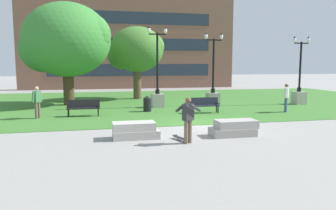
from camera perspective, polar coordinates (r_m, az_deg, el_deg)
name	(u,v)px	position (r m, az deg, el deg)	size (l,w,h in m)	color
ground_plane	(200,125)	(15.71, 5.62, -3.54)	(140.00, 140.00, 0.00)	gray
grass_lawn	(160,102)	(25.30, -1.43, 0.58)	(40.00, 20.00, 0.02)	#3D752D
concrete_block_center	(135,131)	(12.96, -5.77, -4.45)	(1.81, 0.90, 0.64)	#B2ADA3
concrete_block_left	(234,128)	(13.63, 11.43, -3.98)	(1.88, 0.90, 0.64)	#9E9991
person_skateboarder	(188,117)	(11.98, 3.52, -2.12)	(0.97, 0.59, 1.71)	brown
skateboard	(181,138)	(12.56, 2.36, -5.83)	(0.52, 1.03, 0.14)	black
park_bench_near_left	(204,104)	(19.54, 6.25, 0.15)	(1.83, 0.66, 0.90)	#1E232D
park_bench_near_right	(83,107)	(18.81, -14.53, -0.30)	(1.81, 0.55, 0.90)	black
lamp_post_center	(157,91)	(21.87, -1.85, 2.39)	(1.32, 0.80, 5.32)	#ADA89E
lamp_post_right	(213,91)	(22.88, 7.83, 2.40)	(1.32, 0.80, 5.00)	gray
lamp_post_left	(299,90)	(25.46, 21.86, 2.37)	(1.32, 0.80, 4.85)	#ADA89E
tree_near_right	(66,41)	(24.22, -17.37, 10.61)	(6.33, 6.03, 7.11)	#42301E
tree_near_left	(136,50)	(27.40, -5.56, 9.48)	(4.60, 4.38, 5.95)	brown
trash_bin	(147,104)	(20.02, -3.63, 0.25)	(0.49, 0.49, 0.96)	black
person_bystander_near_lawn	(37,100)	(18.69, -21.83, 0.74)	(0.48, 0.77, 1.71)	brown
person_bystander_far_lawn	(286,96)	(20.92, 19.89, 1.46)	(0.49, 0.65, 1.71)	#384C7A
building_facade_distant	(131,36)	(39.52, -6.53, 11.77)	(25.30, 1.03, 12.24)	brown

